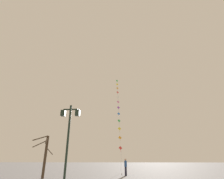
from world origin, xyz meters
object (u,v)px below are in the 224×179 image
object	(u,v)px
kite_flyer	(126,167)
twin_lantern_lamp_post	(69,128)
kite_train	(118,108)
bare_tree	(45,154)

from	to	relation	value
kite_flyer	twin_lantern_lamp_post	bearing A→B (deg)	152.84
kite_train	kite_flyer	size ratio (longest dim) A/B	11.23
kite_train	kite_flyer	world-z (taller)	kite_train
kite_train	bare_tree	distance (m)	16.66
kite_flyer	kite_train	bearing A→B (deg)	0.26
kite_flyer	bare_tree	bearing A→B (deg)	108.78
kite_flyer	bare_tree	distance (m)	8.46
twin_lantern_lamp_post	kite_flyer	size ratio (longest dim) A/B	2.99
kite_train	bare_tree	bearing A→B (deg)	-117.69
twin_lantern_lamp_post	kite_flyer	bearing A→B (deg)	68.06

